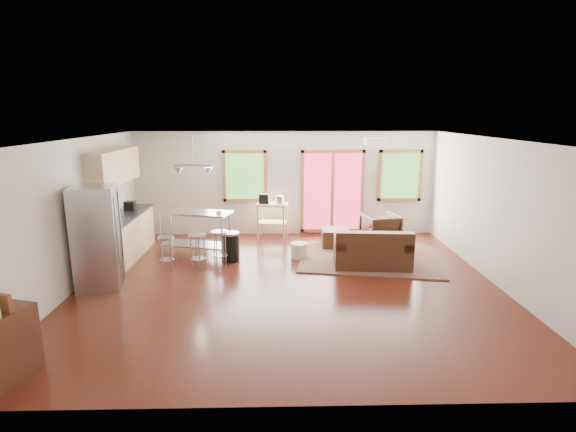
{
  "coord_description": "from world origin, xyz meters",
  "views": [
    {
      "loc": [
        -0.2,
        -7.68,
        3.04
      ],
      "look_at": [
        0.0,
        0.3,
        1.2
      ],
      "focal_mm": 28.0,
      "sensor_mm": 36.0,
      "label": 1
    }
  ],
  "objects_px": {
    "loveseat": "(372,252)",
    "refrigerator": "(97,238)",
    "island": "(195,226)",
    "coffee_table": "(380,237)",
    "ottoman": "(335,238)",
    "armchair": "(380,227)",
    "kitchen_cart": "(271,208)",
    "rug": "(369,258)"
  },
  "relations": [
    {
      "from": "loveseat",
      "to": "refrigerator",
      "type": "bearing_deg",
      "value": -165.23
    },
    {
      "from": "island",
      "to": "coffee_table",
      "type": "bearing_deg",
      "value": 1.37
    },
    {
      "from": "coffee_table",
      "to": "ottoman",
      "type": "distance_m",
      "value": 1.07
    },
    {
      "from": "loveseat",
      "to": "armchair",
      "type": "height_order",
      "value": "loveseat"
    },
    {
      "from": "loveseat",
      "to": "island",
      "type": "distance_m",
      "value": 3.78
    },
    {
      "from": "loveseat",
      "to": "kitchen_cart",
      "type": "xyz_separation_m",
      "value": [
        -2.05,
        2.12,
        0.45
      ]
    },
    {
      "from": "ottoman",
      "to": "island",
      "type": "distance_m",
      "value": 3.21
    },
    {
      "from": "refrigerator",
      "to": "island",
      "type": "relative_size",
      "value": 1.1
    },
    {
      "from": "kitchen_cart",
      "to": "armchair",
      "type": "bearing_deg",
      "value": -9.87
    },
    {
      "from": "loveseat",
      "to": "ottoman",
      "type": "relative_size",
      "value": 2.51
    },
    {
      "from": "armchair",
      "to": "coffee_table",
      "type": "bearing_deg",
      "value": 64.41
    },
    {
      "from": "refrigerator",
      "to": "rug",
      "type": "bearing_deg",
      "value": 5.59
    },
    {
      "from": "rug",
      "to": "island",
      "type": "bearing_deg",
      "value": 175.11
    },
    {
      "from": "loveseat",
      "to": "island",
      "type": "xyz_separation_m",
      "value": [
        -3.67,
        0.83,
        0.36
      ]
    },
    {
      "from": "rug",
      "to": "coffee_table",
      "type": "relative_size",
      "value": 2.6
    },
    {
      "from": "coffee_table",
      "to": "refrigerator",
      "type": "relative_size",
      "value": 0.61
    },
    {
      "from": "loveseat",
      "to": "ottoman",
      "type": "distance_m",
      "value": 1.56
    },
    {
      "from": "refrigerator",
      "to": "ottoman",
      "type": "bearing_deg",
      "value": 17.77
    },
    {
      "from": "refrigerator",
      "to": "kitchen_cart",
      "type": "distance_m",
      "value": 4.28
    },
    {
      "from": "armchair",
      "to": "kitchen_cart",
      "type": "height_order",
      "value": "kitchen_cart"
    },
    {
      "from": "coffee_table",
      "to": "kitchen_cart",
      "type": "xyz_separation_m",
      "value": [
        -2.41,
        1.19,
        0.4
      ]
    },
    {
      "from": "armchair",
      "to": "ottoman",
      "type": "height_order",
      "value": "armchair"
    },
    {
      "from": "rug",
      "to": "loveseat",
      "type": "distance_m",
      "value": 0.6
    },
    {
      "from": "island",
      "to": "kitchen_cart",
      "type": "distance_m",
      "value": 2.08
    },
    {
      "from": "ottoman",
      "to": "refrigerator",
      "type": "distance_m",
      "value": 5.13
    },
    {
      "from": "island",
      "to": "refrigerator",
      "type": "bearing_deg",
      "value": -127.93
    },
    {
      "from": "armchair",
      "to": "island",
      "type": "xyz_separation_m",
      "value": [
        -4.2,
        -0.84,
        0.28
      ]
    },
    {
      "from": "loveseat",
      "to": "island",
      "type": "height_order",
      "value": "island"
    },
    {
      "from": "loveseat",
      "to": "armchair",
      "type": "distance_m",
      "value": 1.75
    },
    {
      "from": "ottoman",
      "to": "kitchen_cart",
      "type": "relative_size",
      "value": 0.55
    },
    {
      "from": "refrigerator",
      "to": "kitchen_cart",
      "type": "relative_size",
      "value": 1.62
    },
    {
      "from": "rug",
      "to": "kitchen_cart",
      "type": "relative_size",
      "value": 2.55
    },
    {
      "from": "kitchen_cart",
      "to": "island",
      "type": "bearing_deg",
      "value": -141.6
    },
    {
      "from": "rug",
      "to": "ottoman",
      "type": "xyz_separation_m",
      "value": [
        -0.62,
        0.94,
        0.19
      ]
    },
    {
      "from": "island",
      "to": "rug",
      "type": "bearing_deg",
      "value": -4.89
    },
    {
      "from": "refrigerator",
      "to": "island",
      "type": "bearing_deg",
      "value": 41.87
    },
    {
      "from": "coffee_table",
      "to": "armchair",
      "type": "xyz_separation_m",
      "value": [
        0.17,
        0.74,
        0.02
      ]
    },
    {
      "from": "loveseat",
      "to": "kitchen_cart",
      "type": "relative_size",
      "value": 1.38
    },
    {
      "from": "island",
      "to": "loveseat",
      "type": "bearing_deg",
      "value": -12.73
    },
    {
      "from": "refrigerator",
      "to": "island",
      "type": "xyz_separation_m",
      "value": [
        1.37,
        1.76,
        -0.23
      ]
    },
    {
      "from": "loveseat",
      "to": "armchair",
      "type": "relative_size",
      "value": 1.97
    },
    {
      "from": "coffee_table",
      "to": "island",
      "type": "height_order",
      "value": "island"
    }
  ]
}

